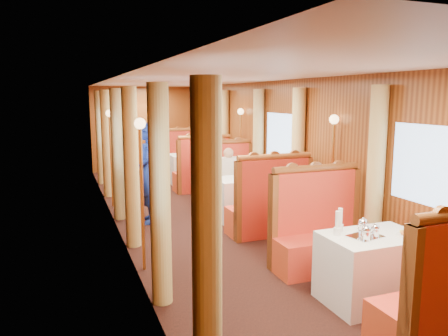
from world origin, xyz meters
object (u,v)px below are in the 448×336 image
table_near (372,268)px  steward (148,173)px  table_far (191,169)px  banquette_near_aft (320,236)px  rose_vase_mid (243,168)px  banquette_mid_aft (225,185)px  rose_vase_far (192,147)px  fruit_plate (407,234)px  banquette_far_fwd (203,173)px  teapot_left (366,235)px  teapot_back (362,228)px  passenger (229,172)px  table_mid (244,198)px  banquette_far_aft (180,161)px  tea_tray (365,236)px  banquette_mid_fwd (269,209)px  teapot_right (375,233)px

table_near → steward: 4.25m
steward → table_far: bearing=161.3°
banquette_near_aft → rose_vase_mid: size_ratio=3.72×
table_far → steward: size_ratio=0.60×
banquette_mid_aft → rose_vase_mid: size_ratio=3.72×
rose_vase_far → table_near: bearing=-90.3°
fruit_plate → rose_vase_far: rose_vase_far is taller
banquette_far_fwd → teapot_left: 6.13m
table_far → teapot_left: (-0.21, -7.13, 0.44)m
table_far → rose_vase_mid: 3.53m
teapot_back → passenger: 4.22m
table_near → table_mid: same height
banquette_far_aft → passenger: banquette_far_aft is taller
banquette_mid_aft → banquette_far_fwd: bearing=90.0°
tea_tray → passenger: 4.30m
tea_tray → steward: steward is taller
banquette_far_aft → tea_tray: 8.05m
rose_vase_mid → passenger: passenger is taller
banquette_mid_fwd → banquette_far_fwd: same height
teapot_left → rose_vase_far: bearing=80.4°
table_far → teapot_back: teapot_back is taller
tea_tray → rose_vase_far: rose_vase_far is taller
fruit_plate → steward: 4.48m
passenger → teapot_left: bearing=-92.7°
table_far → rose_vase_mid: (-0.02, -3.49, 0.55)m
banquette_far_fwd → passenger: (-0.00, -1.71, 0.32)m
rose_vase_far → table_mid: bearing=-90.6°
banquette_far_fwd → rose_vase_mid: size_ratio=3.72×
teapot_back → steward: size_ratio=0.10×
table_near → teapot_right: teapot_right is taller
teapot_right → fruit_plate: teapot_right is taller
teapot_left → passenger: (0.21, 4.40, -0.07)m
banquette_near_aft → banquette_mid_aft: size_ratio=1.00×
tea_tray → banquette_far_fwd: bearing=88.7°
table_mid → table_far: same height
teapot_left → banquette_mid_fwd: bearing=77.8°
table_mid → teapot_right: 3.61m
passenger → teapot_back: bearing=-91.5°
table_mid → rose_vase_far: 3.55m
banquette_far_aft → teapot_left: bearing=-91.5°
banquette_far_aft → teapot_back: size_ratio=7.98×
table_far → banquette_far_fwd: bearing=-90.0°
banquette_mid_fwd → rose_vase_mid: bearing=91.0°
banquette_far_fwd → steward: steward is taller
table_near → table_far: 7.00m
teapot_left → passenger: 4.40m
banquette_near_aft → rose_vase_far: 6.01m
table_mid → rose_vase_mid: (-0.02, 0.01, 0.55)m
rose_vase_far → teapot_back: bearing=-91.2°
passenger → banquette_mid_aft: bearing=90.0°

